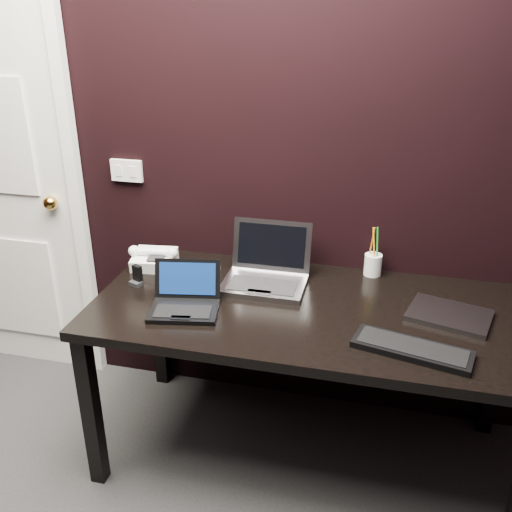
% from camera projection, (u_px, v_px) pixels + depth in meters
% --- Properties ---
extents(wall_back, '(4.00, 0.00, 4.00)m').
position_uv_depth(wall_back, '(258.00, 138.00, 2.42)').
color(wall_back, black).
rests_on(wall_back, ground).
extents(wall_switch, '(0.15, 0.02, 0.10)m').
position_uv_depth(wall_switch, '(127.00, 171.00, 2.62)').
color(wall_switch, silver).
rests_on(wall_switch, wall_back).
extents(desk, '(1.70, 0.80, 0.74)m').
position_uv_depth(desk, '(308.00, 324.00, 2.26)').
color(desk, black).
rests_on(desk, ground).
extents(netbook, '(0.30, 0.28, 0.17)m').
position_uv_depth(netbook, '(185.00, 301.00, 2.20)').
color(netbook, black).
rests_on(netbook, desk).
extents(silver_laptop, '(0.34, 0.31, 0.24)m').
position_uv_depth(silver_laptop, '(266.00, 274.00, 2.40)').
color(silver_laptop, '#A6A5AA').
rests_on(silver_laptop, desk).
extents(ext_keyboard, '(0.42, 0.22, 0.03)m').
position_uv_depth(ext_keyboard, '(412.00, 349.00, 1.94)').
color(ext_keyboard, black).
rests_on(ext_keyboard, desk).
extents(closed_laptop, '(0.34, 0.28, 0.02)m').
position_uv_depth(closed_laptop, '(449.00, 315.00, 2.15)').
color(closed_laptop, gray).
rests_on(closed_laptop, desk).
extents(desk_phone, '(0.23, 0.19, 0.11)m').
position_uv_depth(desk_phone, '(154.00, 259.00, 2.55)').
color(desk_phone, silver).
rests_on(desk_phone, desk).
extents(mobile_phone, '(0.06, 0.06, 0.09)m').
position_uv_depth(mobile_phone, '(137.00, 278.00, 2.39)').
color(mobile_phone, black).
rests_on(mobile_phone, desk).
extents(pen_cup, '(0.09, 0.09, 0.22)m').
position_uv_depth(pen_cup, '(373.00, 264.00, 2.47)').
color(pen_cup, silver).
rests_on(pen_cup, desk).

